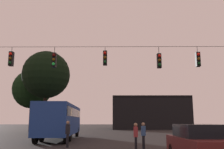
{
  "coord_description": "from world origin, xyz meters",
  "views": [
    {
      "loc": [
        0.57,
        -4.83,
        1.67
      ],
      "look_at": [
        0.41,
        15.63,
        5.43
      ],
      "focal_mm": 40.25,
      "sensor_mm": 36.0,
      "label": 1
    }
  ],
  "objects_px": {
    "pedestrian_crossing_center": "(143,134)",
    "tree_left_silhouette": "(32,89)",
    "car_near_right": "(201,143)",
    "pedestrian_crossing_left": "(68,132)",
    "city_bus": "(61,118)",
    "pedestrian_crossing_right": "(136,135)",
    "tree_behind_building": "(46,75)"
  },
  "relations": [
    {
      "from": "pedestrian_crossing_left",
      "to": "tree_left_silhouette",
      "type": "bearing_deg",
      "value": 114.06
    },
    {
      "from": "car_near_right",
      "to": "pedestrian_crossing_center",
      "type": "xyz_separation_m",
      "value": [
        -1.69,
        5.15,
        0.07
      ]
    },
    {
      "from": "car_near_right",
      "to": "pedestrian_crossing_left",
      "type": "height_order",
      "value": "pedestrian_crossing_left"
    },
    {
      "from": "pedestrian_crossing_right",
      "to": "tree_left_silhouette",
      "type": "xyz_separation_m",
      "value": [
        -13.45,
        22.68,
        5.41
      ]
    },
    {
      "from": "pedestrian_crossing_left",
      "to": "pedestrian_crossing_center",
      "type": "xyz_separation_m",
      "value": [
        4.7,
        -0.81,
        -0.07
      ]
    },
    {
      "from": "car_near_right",
      "to": "pedestrian_crossing_center",
      "type": "height_order",
      "value": "pedestrian_crossing_center"
    },
    {
      "from": "pedestrian_crossing_left",
      "to": "city_bus",
      "type": "bearing_deg",
      "value": 105.73
    },
    {
      "from": "pedestrian_crossing_center",
      "to": "pedestrian_crossing_right",
      "type": "relative_size",
      "value": 1.01
    },
    {
      "from": "pedestrian_crossing_right",
      "to": "pedestrian_crossing_center",
      "type": "bearing_deg",
      "value": 62.56
    },
    {
      "from": "pedestrian_crossing_center",
      "to": "pedestrian_crossing_right",
      "type": "bearing_deg",
      "value": -117.44
    },
    {
      "from": "car_near_right",
      "to": "pedestrian_crossing_center",
      "type": "relative_size",
      "value": 2.82
    },
    {
      "from": "pedestrian_crossing_right",
      "to": "tree_behind_building",
      "type": "height_order",
      "value": "tree_behind_building"
    },
    {
      "from": "car_near_right",
      "to": "tree_behind_building",
      "type": "xyz_separation_m",
      "value": [
        -12.36,
        22.04,
        6.8
      ]
    },
    {
      "from": "city_bus",
      "to": "car_near_right",
      "type": "height_order",
      "value": "city_bus"
    },
    {
      "from": "pedestrian_crossing_left",
      "to": "pedestrian_crossing_center",
      "type": "relative_size",
      "value": 1.07
    },
    {
      "from": "car_near_right",
      "to": "pedestrian_crossing_right",
      "type": "distance_m",
      "value": 4.67
    },
    {
      "from": "pedestrian_crossing_right",
      "to": "tree_left_silhouette",
      "type": "distance_m",
      "value": 26.92
    },
    {
      "from": "city_bus",
      "to": "tree_behind_building",
      "type": "distance_m",
      "value": 11.81
    },
    {
      "from": "pedestrian_crossing_center",
      "to": "tree_left_silhouette",
      "type": "distance_m",
      "value": 26.32
    },
    {
      "from": "city_bus",
      "to": "pedestrian_crossing_center",
      "type": "relative_size",
      "value": 7.17
    },
    {
      "from": "city_bus",
      "to": "pedestrian_crossing_left",
      "type": "height_order",
      "value": "city_bus"
    },
    {
      "from": "car_near_right",
      "to": "pedestrian_crossing_right",
      "type": "bearing_deg",
      "value": 118.62
    },
    {
      "from": "car_near_right",
      "to": "pedestrian_crossing_center",
      "type": "bearing_deg",
      "value": 108.15
    },
    {
      "from": "tree_left_silhouette",
      "to": "tree_behind_building",
      "type": "distance_m",
      "value": 5.94
    },
    {
      "from": "pedestrian_crossing_center",
      "to": "pedestrian_crossing_right",
      "type": "distance_m",
      "value": 1.19
    },
    {
      "from": "pedestrian_crossing_left",
      "to": "pedestrian_crossing_center",
      "type": "distance_m",
      "value": 4.77
    },
    {
      "from": "city_bus",
      "to": "pedestrian_crossing_center",
      "type": "distance_m",
      "value": 9.95
    },
    {
      "from": "tree_left_silhouette",
      "to": "tree_behind_building",
      "type": "bearing_deg",
      "value": -54.95
    },
    {
      "from": "pedestrian_crossing_right",
      "to": "tree_behind_building",
      "type": "relative_size",
      "value": 0.14
    },
    {
      "from": "car_near_right",
      "to": "tree_left_silhouette",
      "type": "distance_m",
      "value": 31.51
    },
    {
      "from": "pedestrian_crossing_center",
      "to": "tree_left_silhouette",
      "type": "xyz_separation_m",
      "value": [
        -14.0,
        21.63,
        5.4
      ]
    },
    {
      "from": "car_near_right",
      "to": "tree_left_silhouette",
      "type": "bearing_deg",
      "value": 120.36
    }
  ]
}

